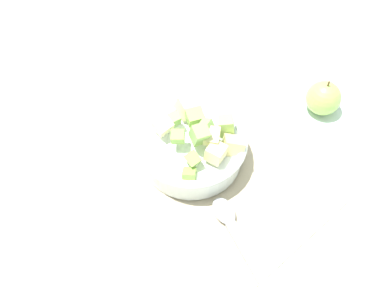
{
  "coord_description": "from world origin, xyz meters",
  "views": [
    {
      "loc": [
        -0.35,
        0.3,
        0.69
      ],
      "look_at": [
        0.02,
        -0.01,
        0.05
      ],
      "focal_mm": 40.16,
      "sensor_mm": 36.0,
      "label": 1
    }
  ],
  "objects": [
    {
      "name": "ground_plane",
      "position": [
        0.0,
        0.0,
        0.0
      ],
      "size": [
        2.4,
        2.4,
        0.0
      ],
      "primitive_type": "plane",
      "color": "silver"
    },
    {
      "name": "placemat",
      "position": [
        0.0,
        0.0,
        0.0
      ],
      "size": [
        0.48,
        0.36,
        0.01
      ],
      "primitive_type": "cube",
      "color": "tan",
      "rests_on": "ground_plane"
    },
    {
      "name": "salad_bowl",
      "position": [
        0.02,
        -0.02,
        0.04
      ],
      "size": [
        0.21,
        0.21,
        0.12
      ],
      "color": "white",
      "rests_on": "placemat"
    },
    {
      "name": "serving_spoon",
      "position": [
        -0.16,
        0.03,
        0.01
      ],
      "size": [
        0.22,
        0.09,
        0.01
      ],
      "color": "#B7B7BC",
      "rests_on": "placemat"
    },
    {
      "name": "whole_apple",
      "position": [
        -0.06,
        -0.31,
        0.04
      ],
      "size": [
        0.07,
        0.07,
        0.08
      ],
      "color": "#9EC656",
      "rests_on": "ground_plane"
    }
  ]
}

